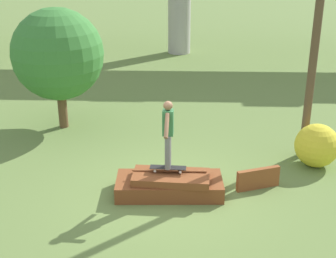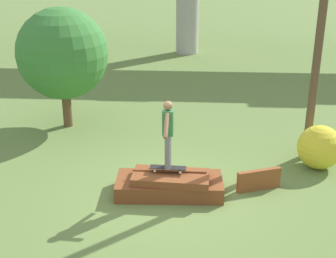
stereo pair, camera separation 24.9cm
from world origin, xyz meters
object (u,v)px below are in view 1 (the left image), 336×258
(skateboard, at_px, (168,168))
(skater, at_px, (168,131))
(tree_behind_left, at_px, (58,54))
(bush_yellow_flowering, at_px, (317,145))

(skateboard, distance_m, skater, 0.86)
(skater, height_order, tree_behind_left, tree_behind_left)
(skateboard, xyz_separation_m, tree_behind_left, (-3.25, 3.92, 1.55))
(skater, xyz_separation_m, tree_behind_left, (-3.25, 3.92, 0.69))
(bush_yellow_flowering, bearing_deg, tree_behind_left, 160.80)
(tree_behind_left, bearing_deg, bush_yellow_flowering, -19.20)
(skateboard, xyz_separation_m, skater, (-0.00, 0.00, 0.86))
(tree_behind_left, bearing_deg, skateboard, -50.30)
(skateboard, relative_size, bush_yellow_flowering, 0.74)
(tree_behind_left, relative_size, bush_yellow_flowering, 3.27)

